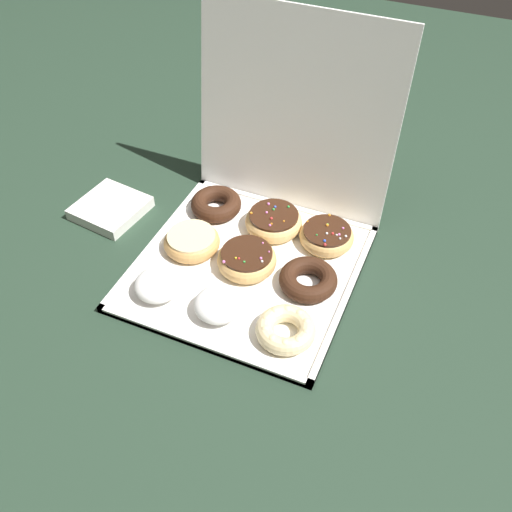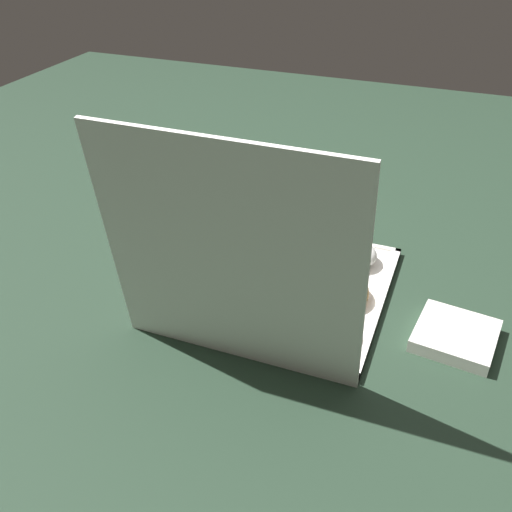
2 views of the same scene
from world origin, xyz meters
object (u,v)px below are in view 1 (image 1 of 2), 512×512
object	(u,v)px
powdered_filled_donut_0	(158,285)
chocolate_cake_ring_donut_5	(309,278)
powdered_filled_donut_1	(218,304)
sprinkle_donut_7	(274,221)
sprinkle_donut_8	(327,236)
glazed_ring_donut_3	(192,241)
chocolate_cake_ring_donut_6	(216,204)
cruller_donut_2	(286,329)
donut_box	(247,268)
napkin_stack	(111,208)
sprinkle_donut_4	(245,260)

from	to	relation	value
powdered_filled_donut_0	chocolate_cake_ring_donut_5	size ratio (longest dim) A/B	0.79
powdered_filled_donut_1	powdered_filled_donut_0	bearing A→B (deg)	-179.58
chocolate_cake_ring_donut_5	sprinkle_donut_7	xyz separation A→B (m)	(-0.12, 0.12, 0.00)
powdered_filled_donut_0	sprinkle_donut_8	distance (m)	0.36
glazed_ring_donut_3	chocolate_cake_ring_donut_6	xyz separation A→B (m)	(-0.01, 0.13, -0.00)
glazed_ring_donut_3	cruller_donut_2	bearing A→B (deg)	-27.50
glazed_ring_donut_3	sprinkle_donut_8	size ratio (longest dim) A/B	1.02
donut_box	sprinkle_donut_8	size ratio (longest dim) A/B	3.73
donut_box	napkin_stack	xyz separation A→B (m)	(-0.35, 0.04, 0.01)
sprinkle_donut_7	glazed_ring_donut_3	bearing A→B (deg)	-137.29
donut_box	chocolate_cake_ring_donut_5	bearing A→B (deg)	1.96
powdered_filled_donut_0	chocolate_cake_ring_donut_6	bearing A→B (deg)	91.34
donut_box	powdered_filled_donut_1	bearing A→B (deg)	-90.66
chocolate_cake_ring_donut_6	sprinkle_donut_8	bearing A→B (deg)	-0.63
sprinkle_donut_7	sprinkle_donut_8	distance (m)	0.12
cruller_donut_2	sprinkle_donut_8	world-z (taller)	sprinkle_donut_8
powdered_filled_donut_0	chocolate_cake_ring_donut_5	xyz separation A→B (m)	(0.26, 0.13, -0.00)
powdered_filled_donut_0	cruller_donut_2	size ratio (longest dim) A/B	0.83
powdered_filled_donut_1	sprinkle_donut_7	world-z (taller)	same
sprinkle_donut_8	glazed_ring_donut_3	bearing A→B (deg)	-153.35
sprinkle_donut_4	sprinkle_donut_8	bearing A→B (deg)	46.56
powdered_filled_donut_1	chocolate_cake_ring_donut_5	world-z (taller)	powdered_filled_donut_1
glazed_ring_donut_3	sprinkle_donut_7	distance (m)	0.18
powdered_filled_donut_0	cruller_donut_2	bearing A→B (deg)	-0.01
chocolate_cake_ring_donut_5	chocolate_cake_ring_donut_6	size ratio (longest dim) A/B	1.01
powdered_filled_donut_1	cruller_donut_2	size ratio (longest dim) A/B	0.83
powdered_filled_donut_1	chocolate_cake_ring_donut_6	world-z (taller)	powdered_filled_donut_1
donut_box	napkin_stack	size ratio (longest dim) A/B	3.09
sprinkle_donut_7	donut_box	bearing A→B (deg)	-92.69
sprinkle_donut_4	sprinkle_donut_7	world-z (taller)	same
glazed_ring_donut_3	sprinkle_donut_8	xyz separation A→B (m)	(0.25, 0.13, 0.00)
donut_box	glazed_ring_donut_3	xyz separation A→B (m)	(-0.13, 0.01, 0.02)
chocolate_cake_ring_donut_5	napkin_stack	bearing A→B (deg)	175.41
chocolate_cake_ring_donut_6	donut_box	bearing A→B (deg)	-44.96
donut_box	napkin_stack	bearing A→B (deg)	173.03
sprinkle_donut_4	donut_box	bearing A→B (deg)	44.91
sprinkle_donut_8	napkin_stack	world-z (taller)	sprinkle_donut_8
sprinkle_donut_8	cruller_donut_2	bearing A→B (deg)	-87.77
powdered_filled_donut_1	sprinkle_donut_8	distance (m)	0.29
powdered_filled_donut_1	cruller_donut_2	world-z (taller)	powdered_filled_donut_1
cruller_donut_2	sprinkle_donut_7	distance (m)	0.29
powdered_filled_donut_0	sprinkle_donut_4	distance (m)	0.18
sprinkle_donut_8	napkin_stack	distance (m)	0.48
chocolate_cake_ring_donut_6	napkin_stack	distance (m)	0.24
cruller_donut_2	donut_box	bearing A→B (deg)	135.75
chocolate_cake_ring_donut_6	napkin_stack	world-z (taller)	chocolate_cake_ring_donut_6
donut_box	cruller_donut_2	size ratio (longest dim) A/B	3.92
donut_box	powdered_filled_donut_1	world-z (taller)	powdered_filled_donut_1
powdered_filled_donut_0	sprinkle_donut_8	bearing A→B (deg)	46.10
chocolate_cake_ring_donut_6	sprinkle_donut_7	distance (m)	0.14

